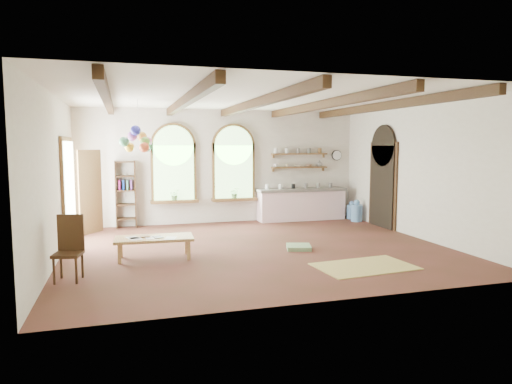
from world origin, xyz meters
name	(u,v)px	position (x,y,z in m)	size (l,w,h in m)	color
floor	(257,248)	(0.00, 0.00, 0.00)	(8.00, 8.00, 0.00)	brown
ceiling_beams	(258,103)	(0.00, 0.00, 3.10)	(6.20, 6.80, 0.18)	#3D2913
window_left	(174,166)	(-1.40, 3.43, 1.63)	(1.30, 0.28, 2.20)	brown
window_right	(234,165)	(0.30, 3.43, 1.63)	(1.30, 0.28, 2.20)	brown
left_doorway	(69,192)	(-3.95, 1.80, 1.15)	(0.10, 1.90, 2.50)	brown
right_doorway	(382,187)	(3.95, 1.50, 1.10)	(0.10, 1.30, 2.40)	black
kitchen_counter	(301,204)	(2.30, 3.20, 0.48)	(2.68, 0.62, 0.94)	white
wall_shelf_lower	(299,167)	(2.30, 3.38, 1.55)	(1.70, 0.24, 0.04)	brown
wall_shelf_upper	(299,154)	(2.30, 3.38, 1.95)	(1.70, 0.24, 0.04)	brown
wall_clock	(337,155)	(3.55, 3.45, 1.90)	(0.32, 0.32, 0.04)	black
bookshelf	(126,194)	(-2.70, 3.32, 0.90)	(0.53, 0.32, 1.80)	#3D2913
coffee_table	(154,240)	(-2.20, -0.30, 0.38)	(1.54, 0.76, 0.43)	tan
side_chair	(69,262)	(-3.65, -1.39, 0.31)	(0.50, 0.50, 1.08)	#3D2913
floor_mat	(365,266)	(1.46, -2.00, 0.01)	(1.77, 1.09, 0.02)	tan
floor_cushion	(299,247)	(0.82, -0.34, 0.04)	(0.50, 0.50, 0.09)	gray
water_jug_a	(357,212)	(3.75, 2.50, 0.27)	(0.33, 0.33, 0.63)	#5F90CC
water_jug_b	(351,211)	(3.82, 2.95, 0.23)	(0.28, 0.28, 0.54)	#5F90CC
balloon_cluster	(138,140)	(-2.41, 1.04, 2.33)	(0.71, 0.80, 1.14)	silver
table_book	(140,236)	(-2.46, -0.20, 0.44)	(0.18, 0.26, 0.02)	olive
tablet	(158,237)	(-2.13, -0.34, 0.43)	(0.16, 0.23, 0.01)	black
potted_plant_left	(175,195)	(-1.40, 3.32, 0.85)	(0.27, 0.23, 0.30)	#598C4C
potted_plant_right	(235,193)	(0.30, 3.32, 0.85)	(0.27, 0.23, 0.30)	#598C4C
shelf_cup_a	(276,165)	(1.55, 3.38, 1.62)	(0.12, 0.10, 0.10)	white
shelf_cup_b	(287,165)	(1.90, 3.38, 1.62)	(0.10, 0.10, 0.09)	beige
shelf_bowl_a	(298,166)	(2.25, 3.38, 1.60)	(0.22, 0.22, 0.05)	beige
shelf_bowl_b	(309,166)	(2.60, 3.38, 1.60)	(0.20, 0.20, 0.06)	#8C664C
shelf_vase	(320,163)	(2.95, 3.38, 1.67)	(0.18, 0.18, 0.19)	slate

